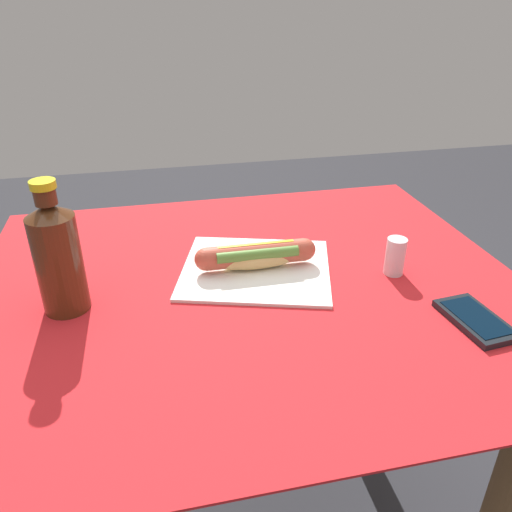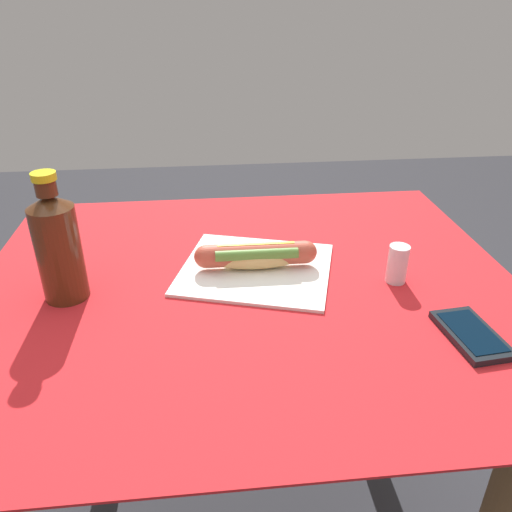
# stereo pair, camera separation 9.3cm
# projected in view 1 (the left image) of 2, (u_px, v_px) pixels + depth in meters

# --- Properties ---
(dining_table) EXTENTS (0.97, 0.83, 0.75)m
(dining_table) POSITION_uv_depth(u_px,v_px,m) (252.00, 351.00, 0.97)
(dining_table) COLOR brown
(dining_table) RESTS_ON ground
(paper_wrapper) EXTENTS (0.33, 0.31, 0.01)m
(paper_wrapper) POSITION_uv_depth(u_px,v_px,m) (256.00, 269.00, 0.94)
(paper_wrapper) COLOR white
(paper_wrapper) RESTS_ON dining_table
(hot_dog) EXTENTS (0.23, 0.05, 0.05)m
(hot_dog) POSITION_uv_depth(u_px,v_px,m) (256.00, 255.00, 0.93)
(hot_dog) COLOR #DBB26B
(hot_dog) RESTS_ON paper_wrapper
(cell_phone) EXTENTS (0.08, 0.13, 0.01)m
(cell_phone) POSITION_uv_depth(u_px,v_px,m) (476.00, 320.00, 0.79)
(cell_phone) COLOR black
(cell_phone) RESTS_ON dining_table
(soda_bottle) EXTENTS (0.07, 0.07, 0.22)m
(soda_bottle) POSITION_uv_depth(u_px,v_px,m) (58.00, 256.00, 0.79)
(soda_bottle) COLOR #4C2814
(soda_bottle) RESTS_ON dining_table
(salt_shaker) EXTENTS (0.04, 0.04, 0.07)m
(salt_shaker) POSITION_uv_depth(u_px,v_px,m) (395.00, 256.00, 0.92)
(salt_shaker) COLOR silver
(salt_shaker) RESTS_ON dining_table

